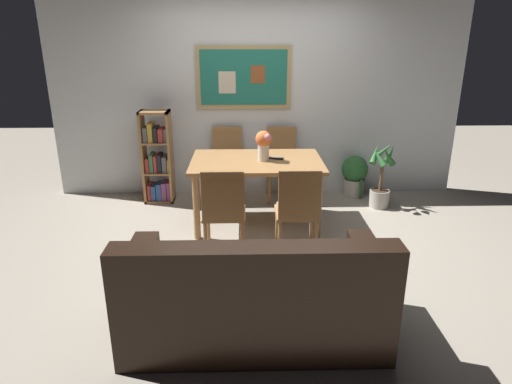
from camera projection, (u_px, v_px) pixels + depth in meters
name	position (u px, v px, depth m)	size (l,w,h in m)	color
ground_plane	(261.00, 244.00, 4.61)	(12.00, 12.00, 0.00)	gray
wall_back_with_painting	(257.00, 94.00, 5.72)	(5.20, 0.14, 2.60)	silver
dining_table	(257.00, 168.00, 4.92)	(1.42, 0.96, 0.74)	#9E7042
dining_chair_far_left	(227.00, 157.00, 5.77)	(0.40, 0.41, 0.91)	#9E7042
dining_chair_near_right	(298.00, 206.00, 4.16)	(0.40, 0.41, 0.91)	#9E7042
dining_chair_far_right	(282.00, 157.00, 5.76)	(0.40, 0.41, 0.91)	#9E7042
dining_chair_near_left	(224.00, 207.00, 4.13)	(0.40, 0.41, 0.91)	#9E7042
leather_couch	(254.00, 299.00, 3.12)	(1.80, 0.84, 0.84)	black
bookshelf	(158.00, 161.00, 5.63)	(0.36, 0.28, 1.15)	#9E7042
potted_ivy	(354.00, 174.00, 5.89)	(0.34, 0.34, 0.54)	#B2ADA3
potted_palm	(381.00, 181.00, 5.50)	(0.34, 0.37, 0.82)	#B2ADA3
flower_vase	(264.00, 143.00, 4.80)	(0.18, 0.19, 0.33)	beige
tv_remote	(276.00, 158.00, 4.91)	(0.16, 0.09, 0.02)	black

